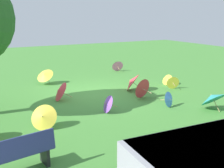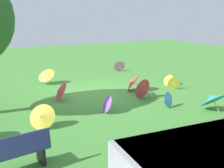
{
  "view_description": "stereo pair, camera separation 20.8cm",
  "coord_description": "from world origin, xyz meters",
  "px_view_note": "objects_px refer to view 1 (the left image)",
  "views": [
    {
      "loc": [
        4.87,
        10.76,
        3.33
      ],
      "look_at": [
        -0.29,
        1.08,
        0.6
      ],
      "focal_mm": 44.55,
      "sensor_mm": 36.0,
      "label": 1
    },
    {
      "loc": [
        4.69,
        10.85,
        3.33
      ],
      "look_at": [
        -0.29,
        1.08,
        0.6
      ],
      "focal_mm": 44.55,
      "sensor_mm": 36.0,
      "label": 2
    }
  ],
  "objects_px": {
    "parasol_blue_0": "(170,99)",
    "parasol_purple_0": "(107,104)",
    "parasol_yellow_2": "(172,82)",
    "parasol_red_3": "(132,81)",
    "parasol_yellow_1": "(167,79)",
    "parasol_pink_0": "(117,66)",
    "parasol_teal_0": "(212,97)",
    "parasol_yellow_3": "(45,75)",
    "parasol_red_2": "(141,88)",
    "parasol_yellow_0": "(43,117)",
    "park_bench": "(17,155)",
    "parasol_red_0": "(59,91)"
  },
  "relations": [
    {
      "from": "parasol_teal_0",
      "to": "parasol_red_3",
      "type": "height_order",
      "value": "parasol_red_3"
    },
    {
      "from": "parasol_teal_0",
      "to": "parasol_red_2",
      "type": "xyz_separation_m",
      "value": [
        1.43,
        -2.46,
        -0.04
      ]
    },
    {
      "from": "parasol_blue_0",
      "to": "parasol_yellow_3",
      "type": "height_order",
      "value": "parasol_yellow_3"
    },
    {
      "from": "parasol_yellow_0",
      "to": "parasol_teal_0",
      "type": "relative_size",
      "value": 0.95
    },
    {
      "from": "park_bench",
      "to": "parasol_yellow_1",
      "type": "bearing_deg",
      "value": -148.74
    },
    {
      "from": "parasol_pink_0",
      "to": "parasol_yellow_3",
      "type": "distance_m",
      "value": 4.94
    },
    {
      "from": "parasol_pink_0",
      "to": "parasol_teal_0",
      "type": "distance_m",
      "value": 7.84
    },
    {
      "from": "parasol_purple_0",
      "to": "parasol_blue_0",
      "type": "xyz_separation_m",
      "value": [
        -2.33,
        0.57,
        -0.02
      ]
    },
    {
      "from": "parasol_red_0",
      "to": "park_bench",
      "type": "bearing_deg",
      "value": 62.86
    },
    {
      "from": "parasol_red_0",
      "to": "parasol_blue_0",
      "type": "bearing_deg",
      "value": 141.17
    },
    {
      "from": "parasol_yellow_1",
      "to": "parasol_teal_0",
      "type": "xyz_separation_m",
      "value": [
        0.93,
        3.7,
        0.2
      ]
    },
    {
      "from": "parasol_purple_0",
      "to": "parasol_pink_0",
      "type": "height_order",
      "value": "parasol_pink_0"
    },
    {
      "from": "parasol_yellow_0",
      "to": "parasol_yellow_2",
      "type": "relative_size",
      "value": 1.53
    },
    {
      "from": "parasol_yellow_0",
      "to": "parasol_blue_0",
      "type": "relative_size",
      "value": 1.56
    },
    {
      "from": "parasol_yellow_1",
      "to": "parasol_blue_0",
      "type": "xyz_separation_m",
      "value": [
        2.08,
        2.75,
        0.03
      ]
    },
    {
      "from": "park_bench",
      "to": "parasol_blue_0",
      "type": "bearing_deg",
      "value": -160.73
    },
    {
      "from": "parasol_pink_0",
      "to": "parasol_yellow_1",
      "type": "bearing_deg",
      "value": 96.44
    },
    {
      "from": "parasol_purple_0",
      "to": "parasol_pink_0",
      "type": "bearing_deg",
      "value": -122.01
    },
    {
      "from": "parasol_blue_0",
      "to": "parasol_purple_0",
      "type": "bearing_deg",
      "value": -13.83
    },
    {
      "from": "parasol_purple_0",
      "to": "parasol_red_0",
      "type": "relative_size",
      "value": 0.78
    },
    {
      "from": "parasol_red_2",
      "to": "park_bench",
      "type": "bearing_deg",
      "value": 32.63
    },
    {
      "from": "parasol_yellow_1",
      "to": "parasol_blue_0",
      "type": "bearing_deg",
      "value": 52.9
    },
    {
      "from": "parasol_yellow_0",
      "to": "parasol_red_2",
      "type": "relative_size",
      "value": 1.11
    },
    {
      "from": "parasol_purple_0",
      "to": "parasol_pink_0",
      "type": "xyz_separation_m",
      "value": [
        -3.94,
        -6.31,
        0.02
      ]
    },
    {
      "from": "parasol_blue_0",
      "to": "parasol_red_2",
      "type": "bearing_deg",
      "value": -79.86
    },
    {
      "from": "parasol_red_0",
      "to": "parasol_blue_0",
      "type": "xyz_separation_m",
      "value": [
        -3.36,
        2.7,
        -0.1
      ]
    },
    {
      "from": "parasol_pink_0",
      "to": "parasol_red_0",
      "type": "height_order",
      "value": "parasol_red_0"
    },
    {
      "from": "parasol_teal_0",
      "to": "parasol_red_2",
      "type": "bearing_deg",
      "value": -59.87
    },
    {
      "from": "parasol_yellow_1",
      "to": "parasol_yellow_3",
      "type": "xyz_separation_m",
      "value": [
        5.25,
        -2.9,
        0.21
      ]
    },
    {
      "from": "parasol_red_0",
      "to": "parasol_yellow_2",
      "type": "bearing_deg",
      "value": 172.59
    },
    {
      "from": "parasol_red_0",
      "to": "parasol_yellow_1",
      "type": "height_order",
      "value": "parasol_red_0"
    },
    {
      "from": "parasol_purple_0",
      "to": "parasol_red_3",
      "type": "height_order",
      "value": "parasol_red_3"
    },
    {
      "from": "parasol_yellow_0",
      "to": "parasol_yellow_1",
      "type": "distance_m",
      "value": 7.23
    },
    {
      "from": "parasol_yellow_0",
      "to": "parasol_yellow_3",
      "type": "height_order",
      "value": "parasol_yellow_3"
    },
    {
      "from": "parasol_yellow_2",
      "to": "parasol_red_3",
      "type": "distance_m",
      "value": 1.96
    },
    {
      "from": "park_bench",
      "to": "parasol_red_2",
      "type": "height_order",
      "value": "park_bench"
    },
    {
      "from": "parasol_blue_0",
      "to": "parasol_yellow_2",
      "type": "height_order",
      "value": "parasol_yellow_2"
    },
    {
      "from": "parasol_red_3",
      "to": "parasol_yellow_3",
      "type": "relative_size",
      "value": 1.0
    },
    {
      "from": "parasol_blue_0",
      "to": "parasol_yellow_3",
      "type": "distance_m",
      "value": 6.48
    },
    {
      "from": "parasol_yellow_0",
      "to": "parasol_red_0",
      "type": "distance_m",
      "value": 2.85
    },
    {
      "from": "parasol_yellow_2",
      "to": "parasol_red_2",
      "type": "bearing_deg",
      "value": 13.88
    },
    {
      "from": "parasol_yellow_0",
      "to": "parasol_pink_0",
      "type": "distance_m",
      "value": 9.19
    },
    {
      "from": "parasol_teal_0",
      "to": "parasol_yellow_0",
      "type": "bearing_deg",
      "value": -10.85
    },
    {
      "from": "parasol_red_2",
      "to": "parasol_blue_0",
      "type": "bearing_deg",
      "value": 100.14
    },
    {
      "from": "park_bench",
      "to": "parasol_purple_0",
      "type": "relative_size",
      "value": 2.45
    },
    {
      "from": "park_bench",
      "to": "parasol_yellow_3",
      "type": "distance_m",
      "value": 8.11
    },
    {
      "from": "parasol_yellow_1",
      "to": "parasol_teal_0",
      "type": "relative_size",
      "value": 0.59
    },
    {
      "from": "parasol_yellow_1",
      "to": "parasol_pink_0",
      "type": "bearing_deg",
      "value": -83.56
    },
    {
      "from": "parasol_yellow_2",
      "to": "parasol_blue_0",
      "type": "bearing_deg",
      "value": 47.88
    },
    {
      "from": "parasol_yellow_0",
      "to": "parasol_red_3",
      "type": "xyz_separation_m",
      "value": [
        -4.64,
        -2.46,
        0.05
      ]
    }
  ]
}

